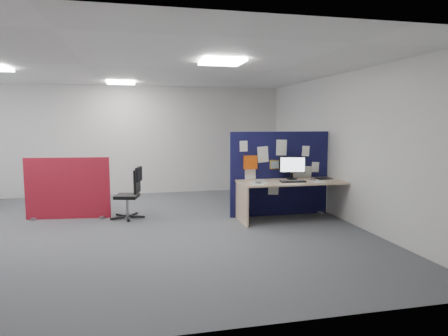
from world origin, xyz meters
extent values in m
plane|color=#52545A|center=(0.00, 0.00, 0.00)|extent=(9.00, 9.00, 0.00)
cube|color=white|center=(0.00, 0.00, 2.70)|extent=(9.00, 7.00, 0.02)
cube|color=silver|center=(0.00, 3.50, 1.35)|extent=(9.00, 0.02, 2.70)
cube|color=silver|center=(0.00, -3.50, 1.35)|extent=(9.00, 0.02, 2.70)
cube|color=silver|center=(4.50, 0.00, 1.35)|extent=(0.02, 7.00, 2.70)
cube|color=white|center=(2.00, -1.00, 2.67)|extent=(0.60, 0.60, 0.04)
cube|color=white|center=(0.50, 2.50, 2.67)|extent=(0.60, 0.60, 0.04)
cube|color=#11103A|center=(3.48, 0.50, 0.81)|extent=(1.97, 0.06, 1.63)
cube|color=gray|center=(2.64, 0.50, 0.02)|extent=(0.08, 0.30, 0.04)
cube|color=gray|center=(4.32, 0.50, 0.02)|extent=(0.08, 0.30, 0.04)
cube|color=white|center=(2.74, 0.46, 1.36)|extent=(0.15, 0.01, 0.20)
cube|color=white|center=(3.12, 0.46, 1.20)|extent=(0.21, 0.01, 0.30)
cube|color=white|center=(3.49, 0.46, 1.32)|extent=(0.21, 0.01, 0.30)
cube|color=white|center=(3.99, 0.46, 1.25)|extent=(0.15, 0.01, 0.20)
cube|color=white|center=(2.87, 0.46, 0.88)|extent=(0.21, 0.01, 0.30)
cube|color=white|center=(3.82, 0.46, 0.81)|extent=(0.21, 0.01, 0.30)
cube|color=white|center=(4.21, 0.46, 0.93)|extent=(0.15, 0.01, 0.20)
cube|color=white|center=(3.35, 0.46, 0.56)|extent=(0.21, 0.01, 0.30)
cube|color=white|center=(4.02, 0.46, 0.80)|extent=(0.21, 0.01, 0.30)
cube|color=gold|center=(3.38, 0.46, 1.00)|extent=(0.24, 0.01, 0.18)
cube|color=#DC4E0D|center=(2.86, 0.42, 1.06)|extent=(0.25, 0.10, 0.25)
cube|color=#D8AF8A|center=(3.58, 0.10, 0.71)|extent=(2.00, 0.89, 0.03)
cube|color=#D8AF8A|center=(2.61, 0.10, 0.35)|extent=(0.03, 0.82, 0.70)
cube|color=#D8AF8A|center=(4.55, 0.10, 0.35)|extent=(0.03, 0.82, 0.70)
cube|color=#D8AF8A|center=(3.58, 0.51, 0.55)|extent=(1.80, 0.02, 0.30)
cylinder|color=black|center=(3.65, 0.29, 0.74)|extent=(0.21, 0.21, 0.02)
cube|color=black|center=(3.65, 0.29, 0.80)|extent=(0.05, 0.04, 0.10)
cube|color=black|center=(3.65, 0.29, 1.01)|extent=(0.49, 0.15, 0.31)
cube|color=silver|center=(3.65, 0.27, 1.01)|extent=(0.44, 0.11, 0.27)
cube|color=black|center=(3.53, -0.04, 0.74)|extent=(0.47, 0.23, 0.02)
cube|color=gray|center=(3.93, 0.00, 0.74)|extent=(0.11, 0.07, 0.03)
cube|color=black|center=(4.26, 0.20, 0.74)|extent=(0.28, 0.23, 0.01)
cube|color=maroon|center=(-0.49, 1.10, 0.58)|extent=(1.53, 0.23, 1.15)
cube|color=gray|center=(-1.11, 1.10, 0.02)|extent=(0.08, 0.30, 0.04)
cube|color=gray|center=(0.13, 1.10, 0.02)|extent=(0.08, 0.30, 0.04)
cube|color=black|center=(0.78, 0.81, 0.04)|extent=(0.27, 0.11, 0.04)
cube|color=black|center=(0.69, 1.02, 0.04)|extent=(0.18, 0.25, 0.04)
cube|color=black|center=(0.46, 1.00, 0.04)|extent=(0.20, 0.23, 0.04)
cube|color=black|center=(0.41, 0.78, 0.04)|extent=(0.26, 0.14, 0.04)
cube|color=black|center=(0.60, 0.66, 0.04)|extent=(0.06, 0.27, 0.04)
cylinder|color=gray|center=(0.59, 0.85, 0.22)|extent=(0.05, 0.05, 0.37)
cube|color=black|center=(0.59, 0.85, 0.43)|extent=(0.50, 0.50, 0.06)
cube|color=black|center=(0.78, 0.81, 0.71)|extent=(0.13, 0.37, 0.44)
cube|color=black|center=(0.81, 0.80, 0.84)|extent=(0.13, 0.34, 0.27)
cube|color=white|center=(2.94, 0.01, 0.73)|extent=(0.21, 0.30, 0.00)
cube|color=white|center=(2.99, 0.23, 0.73)|extent=(0.24, 0.32, 0.00)
cube|color=white|center=(3.98, -0.11, 0.73)|extent=(0.23, 0.31, 0.00)
cube|color=white|center=(2.82, -0.11, 0.73)|extent=(0.23, 0.31, 0.00)
camera|label=1|loc=(0.72, -6.72, 1.82)|focal=32.00mm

